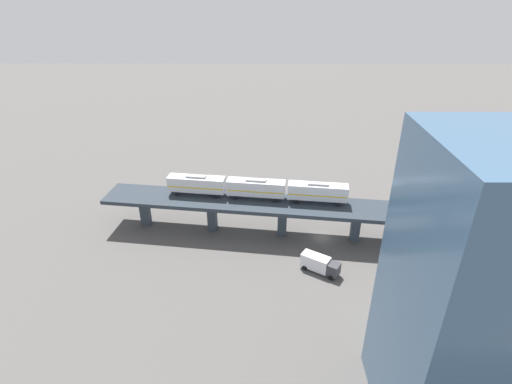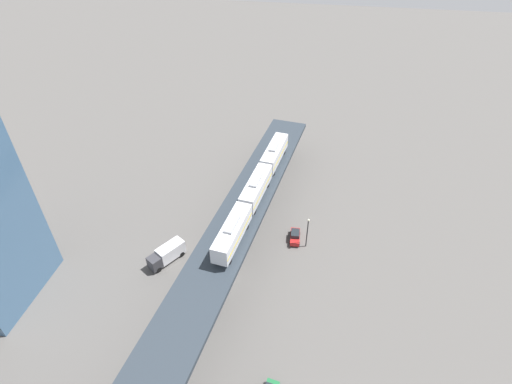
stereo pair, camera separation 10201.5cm
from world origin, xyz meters
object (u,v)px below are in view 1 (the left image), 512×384
object	(u,v)px
office_tower	(476,303)
street_car_green	(398,207)
delivery_truck	(320,264)
street_lamp	(271,190)
street_car_red	(265,206)
subway_train	(256,188)

from	to	relation	value
office_tower	street_car_green	bearing A→B (deg)	168.63
delivery_truck	street_lamp	world-z (taller)	street_lamp
street_car_red	street_lamp	bearing A→B (deg)	148.07
street_car_green	office_tower	world-z (taller)	office_tower
subway_train	delivery_truck	xyz separation A→B (m)	(14.40, 11.76, -8.33)
delivery_truck	office_tower	xyz separation A→B (m)	(27.12, 11.43, 16.24)
street_car_green	office_tower	xyz separation A→B (m)	(49.33, -9.92, 17.06)
delivery_truck	office_tower	distance (m)	33.61
street_car_green	subway_train	bearing A→B (deg)	-76.73
subway_train	street_car_green	bearing A→B (deg)	103.27
office_tower	subway_train	bearing A→B (deg)	-150.82
subway_train	street_car_red	bearing A→B (deg)	165.39
street_car_green	office_tower	distance (m)	53.13
street_car_green	delivery_truck	xyz separation A→B (m)	(22.20, -21.34, 0.82)
street_car_red	delivery_truck	bearing A→B (deg)	23.18
street_car_red	delivery_truck	xyz separation A→B (m)	(22.52, 9.64, 0.82)
delivery_truck	street_lamp	distance (m)	26.21
delivery_truck	office_tower	size ratio (longest dim) A/B	0.20
delivery_truck	street_car_green	bearing A→B (deg)	136.14
subway_train	delivery_truck	distance (m)	20.37
street_car_red	street_lamp	xyz separation A→B (m)	(-2.25, 1.40, 3.17)
street_car_green	street_lamp	bearing A→B (deg)	-94.95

